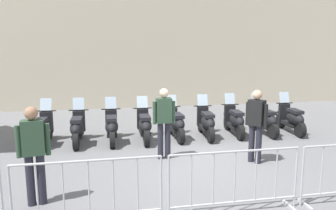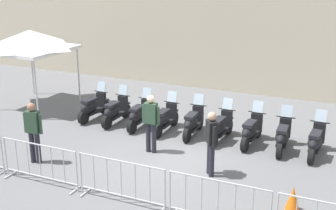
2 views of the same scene
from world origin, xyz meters
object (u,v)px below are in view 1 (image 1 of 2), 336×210
object	(u,v)px
motorcycle_3	(144,126)
motorcycle_5	(206,123)
officer_mid_plaza	(164,119)
motorcycle_0	(43,130)
motorcycle_1	(78,128)
motorcycle_4	(176,124)
motorcycle_2	(112,127)
motorcycle_6	(235,121)
barrier_segment_2	(235,182)
officer_by_barriers	(256,122)
barrier_segment_1	(89,194)
motorcycle_8	(292,119)
officer_near_row_end	(34,150)
motorcycle_7	(264,120)

from	to	relation	value
motorcycle_3	motorcycle_5	size ratio (longest dim) A/B	1.00
motorcycle_3	officer_mid_plaza	world-z (taller)	officer_mid_plaza
motorcycle_0	motorcycle_1	world-z (taller)	same
motorcycle_1	motorcycle_4	distance (m)	2.82
motorcycle_2	motorcycle_5	world-z (taller)	same
motorcycle_6	barrier_segment_2	world-z (taller)	motorcycle_6
motorcycle_1	officer_by_barriers	world-z (taller)	officer_by_barriers
motorcycle_6	barrier_segment_1	distance (m)	6.19
motorcycle_2	barrier_segment_1	world-z (taller)	motorcycle_2
motorcycle_2	barrier_segment_2	xyz separation A→B (m)	(2.07, -4.40, 0.07)
barrier_segment_2	motorcycle_8	bearing A→B (deg)	52.59
motorcycle_3	officer_near_row_end	xyz separation A→B (m)	(-2.15, -3.63, 0.53)
motorcycle_2	motorcycle_1	bearing A→B (deg)	-178.28
officer_by_barriers	barrier_segment_2	bearing A→B (deg)	-120.27
motorcycle_4	barrier_segment_1	size ratio (longest dim) A/B	0.77
motorcycle_6	officer_mid_plaza	world-z (taller)	officer_mid_plaza
motorcycle_0	motorcycle_4	xyz separation A→B (m)	(3.75, 0.13, 0.00)
motorcycle_1	motorcycle_6	size ratio (longest dim) A/B	1.00
motorcycle_7	motorcycle_8	distance (m)	0.93
motorcycle_2	barrier_segment_2	distance (m)	4.86
motorcycle_0	motorcycle_5	bearing A→B (deg)	1.53
motorcycle_1	motorcycle_5	xyz separation A→B (m)	(3.74, 0.14, 0.00)
motorcycle_6	motorcycle_4	bearing A→B (deg)	-176.35
motorcycle_4	officer_mid_plaza	xyz separation A→B (m)	(-0.58, -1.69, 0.53)
motorcycle_5	officer_mid_plaza	xyz separation A→B (m)	(-1.51, -1.68, 0.53)
motorcycle_8	barrier_segment_1	size ratio (longest dim) A/B	0.77
motorcycle_5	barrier_segment_1	world-z (taller)	motorcycle_5
motorcycle_0	officer_mid_plaza	size ratio (longest dim) A/B	1.00
barrier_segment_1	barrier_segment_2	size ratio (longest dim) A/B	1.00
motorcycle_7	officer_mid_plaza	size ratio (longest dim) A/B	1.00
motorcycle_5	barrier_segment_2	world-z (taller)	motorcycle_5
motorcycle_5	barrier_segment_1	xyz separation A→B (m)	(-3.05, -4.61, 0.07)
motorcycle_4	motorcycle_0	bearing A→B (deg)	-177.94
motorcycle_5	officer_mid_plaza	world-z (taller)	officer_mid_plaza
motorcycle_8	barrier_segment_1	xyz separation A→B (m)	(-5.86, -4.74, 0.07)
motorcycle_7	officer_near_row_end	distance (m)	7.06
motorcycle_0	motorcycle_8	xyz separation A→B (m)	(7.49, 0.25, 0.00)
officer_mid_plaza	motorcycle_0	bearing A→B (deg)	153.89
motorcycle_4	officer_by_barriers	world-z (taller)	officer_by_barriers
motorcycle_0	officer_by_barriers	distance (m)	5.70
motorcycle_2	officer_near_row_end	size ratio (longest dim) A/B	1.00
motorcycle_6	motorcycle_1	bearing A→B (deg)	-176.72
motorcycle_7	motorcycle_1	bearing A→B (deg)	-177.51
motorcycle_5	officer_mid_plaza	bearing A→B (deg)	-132.00
officer_near_row_end	motorcycle_3	bearing A→B (deg)	59.32
barrier_segment_1	officer_mid_plaza	xyz separation A→B (m)	(1.54, 2.93, 0.45)
barrier_segment_2	officer_mid_plaza	bearing A→B (deg)	105.28
motorcycle_6	motorcycle_8	world-z (taller)	same
officer_near_row_end	motorcycle_2	bearing A→B (deg)	71.43
motorcycle_6	barrier_segment_1	world-z (taller)	motorcycle_6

